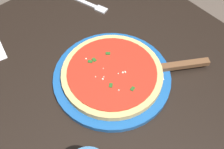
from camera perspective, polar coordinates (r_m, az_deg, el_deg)
restaurant_table at (r=0.90m, az=-3.20°, el=-7.04°), size 0.85×0.87×0.77m
serving_plate at (r=0.76m, az=0.00°, el=-0.58°), size 0.30×0.30×0.01m
pizza at (r=0.75m, az=-0.00°, el=0.15°), size 0.26×0.26×0.02m
pizza_server at (r=0.78m, az=11.14°, el=1.43°), size 0.15×0.21×0.01m
fork at (r=0.97m, az=-5.32°, el=13.71°), size 0.18×0.07×0.00m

